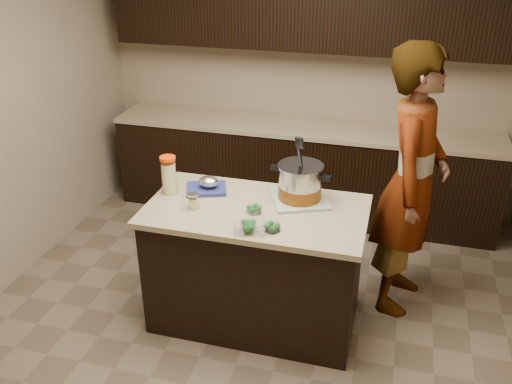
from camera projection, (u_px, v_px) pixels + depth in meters
The scene contains 13 objects.
ground_plane at pixel (256, 316), 3.98m from camera, with size 4.00×4.00×0.00m, color brown.
room_shell at pixel (256, 87), 3.21m from camera, with size 4.04×4.04×2.72m.
back_cabinets at pixel (305, 120), 5.06m from camera, with size 3.60×0.63×2.33m.
island at pixel (256, 265), 3.77m from camera, with size 1.46×0.81×0.90m.
dish_towel at pixel (299, 199), 3.67m from camera, with size 0.36×0.36×0.02m, color #5E8C5F.
stock_pot at pixel (300, 184), 3.62m from camera, with size 0.43×0.36×0.44m.
lemonade_pitcher at pixel (169, 176), 3.73m from camera, with size 0.14×0.14×0.27m.
mason_jar at pixel (193, 202), 3.55m from camera, with size 0.08×0.08×0.12m.
broccoli_tub_left at pixel (254, 210), 3.51m from camera, with size 0.13×0.13×0.05m.
broccoli_tub_right at pixel (272, 228), 3.31m from camera, with size 0.11×0.11×0.05m.
broccoli_tub_rect at pixel (250, 227), 3.29m from camera, with size 0.22×0.18×0.07m.
blue_tray at pixel (207, 186), 3.79m from camera, with size 0.33×0.30×0.10m.
person at pixel (412, 183), 3.75m from camera, with size 0.71×0.47×1.94m, color gray.
Camera 1 is at (0.83, -3.04, 2.59)m, focal length 38.00 mm.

